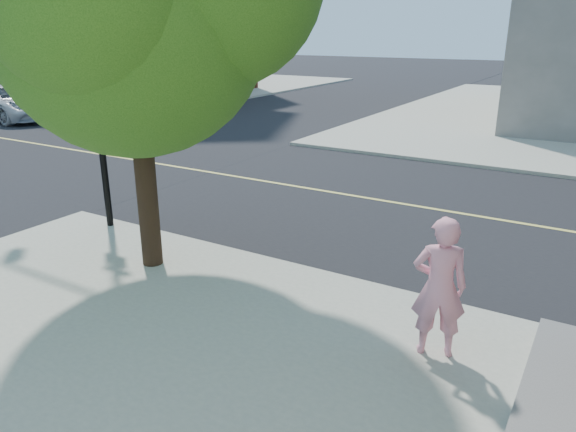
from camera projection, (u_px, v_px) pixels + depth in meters
The scene contains 6 objects.
ground at pixel (114, 224), 11.60m from camera, with size 140.00×140.00×0.00m, color black.
road_ew at pixel (238, 177), 15.24m from camera, with size 140.00×9.00×0.01m, color black.
sidewalk_nw at pixel (122, 84), 40.20m from camera, with size 26.00×25.00×0.12m, color #A1A08E.
man_on_phone at pixel (439, 287), 6.51m from camera, with size 0.65×0.43×1.79m, color pink.
signal_pole at pixel (15, 33), 11.06m from camera, with size 4.05×0.46×4.58m.
car_a at pixel (12, 102), 24.70m from camera, with size 2.57×5.58×1.55m, color silver.
Camera 1 is at (8.81, -7.42, 3.95)m, focal length 33.92 mm.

